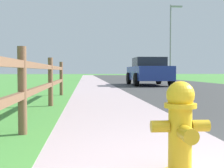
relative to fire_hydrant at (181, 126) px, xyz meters
The scene contains 8 objects.
ground_plane 24.16m from the fire_hydrant, 88.00° to the left, with size 120.00×120.00×0.00m, color #4A913D.
road_asphalt 26.50m from the fire_hydrant, 80.57° to the left, with size 7.00×66.00×0.01m, color #3D3D3D.
curb_concrete 26.23m from the fire_hydrant, 94.72° to the left, with size 6.00×66.00×0.01m, color #B9A2A6.
grass_verge 26.40m from the fire_hydrant, 97.97° to the left, with size 5.00×66.00×0.00m, color #4A913D.
fire_hydrant is the anchor object (origin of this frame).
rail_fence 3.50m from the fire_hydrant, 115.44° to the left, with size 0.11×9.35×1.10m.
parked_suv_blue 14.95m from the fire_hydrant, 78.86° to the left, with size 2.09×4.45×1.57m.
street_lamp 26.96m from the fire_hydrant, 73.85° to the left, with size 1.17×0.20×7.04m.
Camera 1 is at (-1.56, -1.35, 0.80)m, focal length 48.21 mm.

